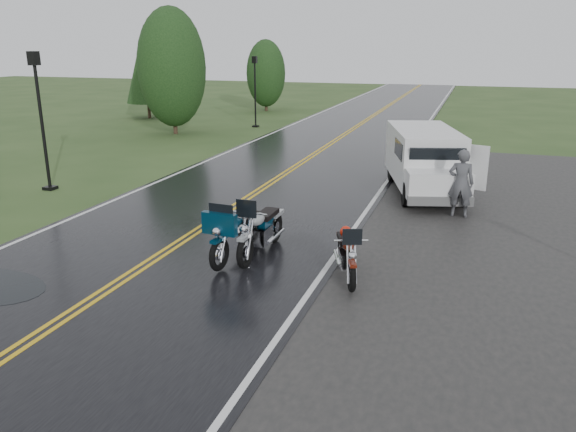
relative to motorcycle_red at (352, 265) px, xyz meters
The scene contains 12 objects.
ground 4.65m from the motorcycle_red, behind, with size 120.00×120.00×0.00m, color #2D471E.
road 10.49m from the motorcycle_red, 115.86° to the left, with size 8.00×100.00×0.04m, color black.
motorcycle_red is the anchor object (origin of this frame).
motorcycle_teal 2.87m from the motorcycle_red, behind, with size 0.89×2.44×1.44m, color #05263A, non-canonical shape.
motorcycle_silver 2.44m from the motorcycle_red, 169.66° to the left, with size 0.90×2.48×1.46m, color #919598, non-canonical shape.
van_white 6.51m from the motorcycle_red, 87.77° to the left, with size 1.98×5.29×2.08m, color white, non-canonical shape.
person_at_van 6.19m from the motorcycle_red, 73.40° to the left, with size 0.69×0.45×1.90m, color #494A4E.
lamp_post_near_left 12.40m from the motorcycle_red, 156.70° to the left, with size 0.39×0.39×4.49m, color black, non-canonical shape.
lamp_post_far_left 23.11m from the motorcycle_red, 116.20° to the left, with size 0.35×0.35×4.03m, color black, non-canonical shape.
tree_left_mid 21.71m from the motorcycle_red, 128.21° to the left, with size 3.58×3.58×5.59m, color #1E3D19, non-canonical shape.
tree_left_far 31.25m from the motorcycle_red, 113.59° to the left, with size 2.77×2.77×4.25m, color #1E3D19, non-canonical shape.
pine_left_far 28.95m from the motorcycle_red, 129.31° to the left, with size 2.73×2.73×5.68m, color #1E3D19, non-canonical shape.
Camera 1 is at (6.56, -9.28, 4.66)m, focal length 35.00 mm.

